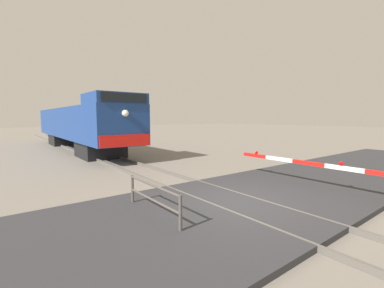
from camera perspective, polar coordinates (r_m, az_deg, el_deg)
ground_plane at (r=8.04m, az=9.88°, el=-13.32°), size 160.00×160.00×0.00m
rail_track_left at (r=7.53m, az=6.07°, el=-14.00°), size 0.08×80.00×0.15m
rail_track_right at (r=8.53m, az=13.22°, el=-11.72°), size 0.08×80.00×0.15m
road_surface at (r=8.01m, az=9.89°, el=-12.83°), size 36.00×5.57×0.15m
locomotive at (r=23.01m, az=-23.41°, el=3.95°), size 2.98×19.04×3.98m
crossing_gate at (r=9.56m, az=35.79°, el=-6.57°), size 0.36×6.79×1.19m
guard_railing at (r=6.83m, az=-8.58°, el=-11.31°), size 0.08×2.53×0.95m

